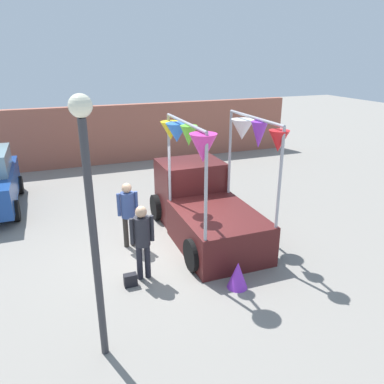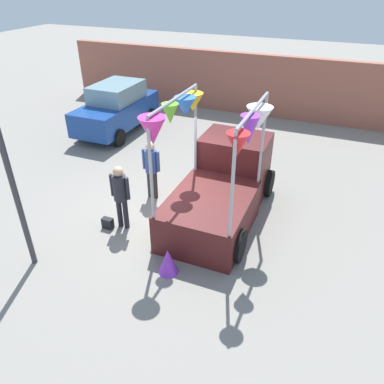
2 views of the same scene
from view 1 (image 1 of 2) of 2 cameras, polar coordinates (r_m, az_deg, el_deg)
The scene contains 8 objects.
ground_plane at distance 9.64m, azimuth -4.44°, elevation -8.96°, with size 60.00×60.00×0.00m, color gray.
vendor_truck at distance 10.19m, azimuth 1.66°, elevation -1.50°, with size 2.35×4.08×3.33m.
person_customer at distance 8.13m, azimuth -7.59°, elevation -6.60°, with size 0.53×0.34×1.72m.
person_vendor at distance 9.54m, azimuth -9.75°, elevation -2.54°, with size 0.53×0.34×1.73m.
handbag at distance 8.36m, azimuth -9.36°, elevation -13.09°, with size 0.28×0.16×0.28m, color black.
street_lamp at distance 5.53m, azimuth -15.28°, elevation -1.31°, with size 0.32×0.32×4.23m.
brick_boundary_wall at distance 17.30m, azimuth -12.98°, elevation 8.46°, with size 18.00×0.36×2.60m, color #9E5947.
folded_kite_bundle_violet at distance 8.17m, azimuth 6.97°, elevation -12.45°, with size 0.44×0.44×0.60m, color purple.
Camera 1 is at (-2.30, -8.09, 4.70)m, focal length 35.00 mm.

